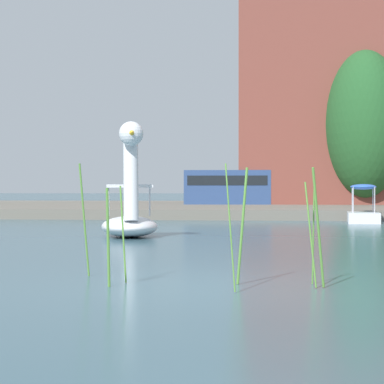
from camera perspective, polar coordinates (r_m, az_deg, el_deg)
The scene contains 7 objects.
ground_plane at distance 9.52m, azimuth 2.87°, elevation -7.13°, with size 445.88×445.88×0.00m, color #385966.
shore_bank_far at distance 41.21m, azimuth 6.03°, elevation -1.20°, with size 133.20×23.48×0.41m, color #6B665B.
swan_boat at distance 19.24m, azimuth -4.68°, elevation -1.40°, with size 1.97×2.75×2.86m.
pedal_boat_blue at distance 28.11m, azimuth 12.72°, elevation -1.42°, with size 1.22×2.15×1.40m.
tree_willow_near_path at distance 40.79m, azimuth 12.81°, elevation 4.96°, with size 5.22×5.73×8.09m.
parked_van at distance 41.26m, azimuth 2.67°, elevation 0.46°, with size 4.74×2.16×1.83m.
reed_clump_foreground at distance 9.64m, azimuth 1.10°, elevation -2.79°, with size 3.32×1.51×1.57m.
Camera 1 is at (0.67, -9.41, 1.21)m, focal length 71.11 mm.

